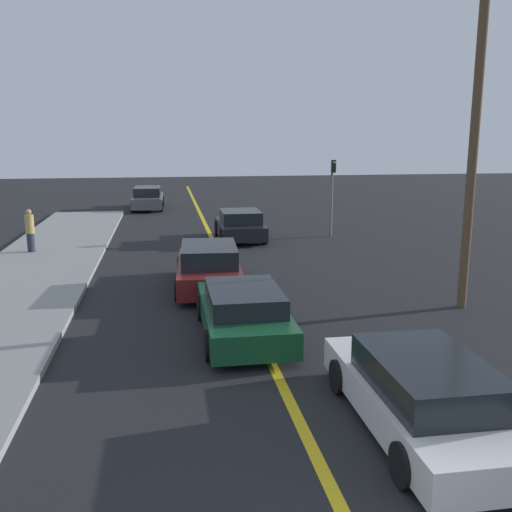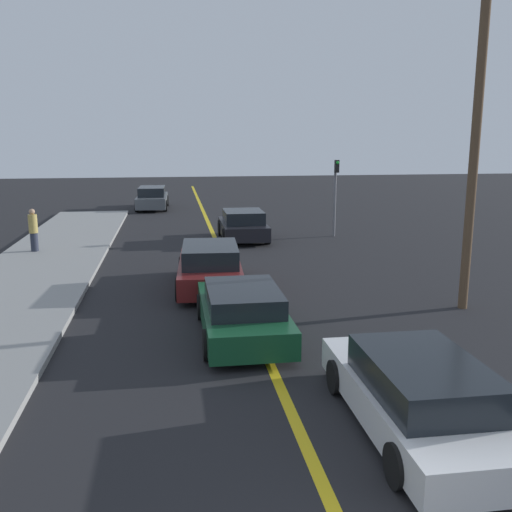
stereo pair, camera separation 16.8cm
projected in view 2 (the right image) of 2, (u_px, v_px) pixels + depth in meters
The scene contains 10 objects.
road_center_line at pixel (221, 253), 22.25m from camera, with size 0.20×60.00×0.01m.
sidewalk_left at pixel (35, 274), 18.63m from camera, with size 3.86×30.41×0.15m.
car_near_right_lane at pixel (418, 395), 8.75m from camera, with size 1.93×4.54×1.24m.
car_ahead_center at pixel (242, 312), 12.90m from camera, with size 1.94×4.27×1.18m.
car_far_distant at pixel (210, 267), 17.00m from camera, with size 2.12×4.45×1.35m.
car_parked_left_lot at pixel (243, 226), 24.89m from camera, with size 2.02×3.82×1.31m.
car_oncoming_far at pixel (152, 198), 35.41m from camera, with size 2.00×4.55×1.38m.
pedestrian_mid_group at pixel (33, 230), 21.70m from camera, with size 0.33×0.33×1.63m.
traffic_light at pixel (335, 189), 25.41m from camera, with size 0.18×0.40×3.43m.
utility_pole at pixel (474, 158), 14.36m from camera, with size 0.24×0.24×7.87m.
Camera 2 is at (-1.85, -3.76, 4.51)m, focal length 40.00 mm.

